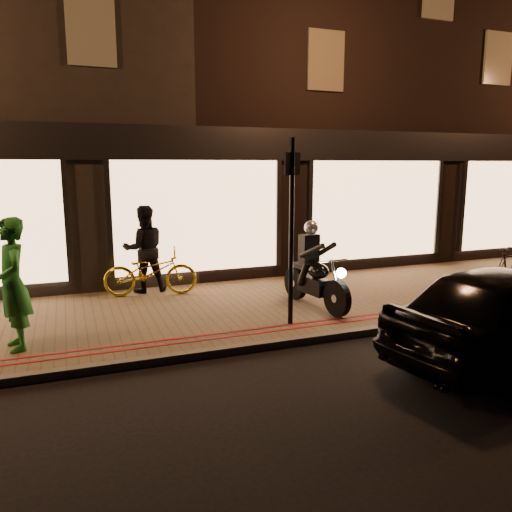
{
  "coord_description": "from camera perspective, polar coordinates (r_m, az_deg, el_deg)",
  "views": [
    {
      "loc": [
        -2.65,
        -6.48,
        2.7
      ],
      "look_at": [
        0.47,
        1.7,
        1.1
      ],
      "focal_mm": 35.0,
      "sensor_mm": 36.0,
      "label": 1
    }
  ],
  "objects": [
    {
      "name": "sign_post",
      "position": [
        7.98,
        4.08,
        3.83
      ],
      "size": [
        0.33,
        0.17,
        3.0
      ],
      "rotation": [
        0.0,
        0.0,
        0.43
      ],
      "color": "black",
      "rests_on": "sidewalk"
    },
    {
      "name": "building_row",
      "position": [
        15.77,
        -11.52,
        15.8
      ],
      "size": [
        48.0,
        10.11,
        8.5
      ],
      "color": "black",
      "rests_on": "ground"
    },
    {
      "name": "ground",
      "position": [
        7.5,
        1.3,
        -10.74
      ],
      "size": [
        90.0,
        90.0,
        0.0
      ],
      "primitive_type": "plane",
      "color": "black",
      "rests_on": "ground"
    },
    {
      "name": "red_kerb_lines",
      "position": [
        7.94,
        -0.2,
        -8.58
      ],
      "size": [
        50.0,
        0.26,
        0.01
      ],
      "color": "maroon",
      "rests_on": "sidewalk"
    },
    {
      "name": "motorcycle",
      "position": [
        9.2,
        6.67,
        -2.05
      ],
      "size": [
        0.64,
        1.94,
        1.59
      ],
      "rotation": [
        0.0,
        0.0,
        0.14
      ],
      "color": "black",
      "rests_on": "sidewalk"
    },
    {
      "name": "bicycle_gold",
      "position": [
        10.18,
        -11.97,
        -1.78
      ],
      "size": [
        1.91,
        0.95,
        0.96
      ],
      "primitive_type": "imported",
      "rotation": [
        0.0,
        0.0,
        1.39
      ],
      "color": "gold",
      "rests_on": "sidewalk"
    },
    {
      "name": "kerb_stone",
      "position": [
        7.52,
        1.16,
        -10.19
      ],
      "size": [
        50.0,
        0.14,
        0.12
      ],
      "primitive_type": "cube",
      "color": "#59544C",
      "rests_on": "ground"
    },
    {
      "name": "person_dark",
      "position": [
        10.43,
        -12.66,
        0.79
      ],
      "size": [
        0.89,
        0.7,
        1.78
      ],
      "primitive_type": "imported",
      "rotation": [
        0.0,
        0.0,
        3.17
      ],
      "color": "black",
      "rests_on": "sidewalk"
    },
    {
      "name": "bicycle_dark",
      "position": [
        11.29,
        26.95,
        -1.49
      ],
      "size": [
        1.67,
        0.85,
        0.96
      ],
      "primitive_type": "imported",
      "rotation": [
        0.0,
        0.0,
        1.83
      ],
      "color": "black",
      "rests_on": "sidewalk"
    },
    {
      "name": "person_green",
      "position": [
        7.76,
        -26.04,
        -2.93
      ],
      "size": [
        0.61,
        0.78,
        1.88
      ],
      "primitive_type": "imported",
      "rotation": [
        0.0,
        0.0,
        -1.31
      ],
      "color": "#217B2A",
      "rests_on": "sidewalk"
    },
    {
      "name": "sidewalk",
      "position": [
        9.27,
        -3.38,
        -6.21
      ],
      "size": [
        50.0,
        4.0,
        0.12
      ],
      "primitive_type": "cube",
      "color": "brown",
      "rests_on": "ground"
    }
  ]
}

